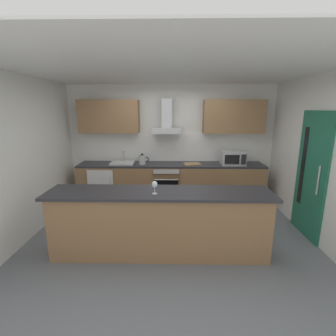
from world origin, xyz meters
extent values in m
cube|color=slate|center=(0.00, 0.00, -0.01)|extent=(5.58, 4.50, 0.02)
cube|color=white|center=(0.00, 0.00, 2.61)|extent=(5.58, 4.50, 0.02)
cube|color=white|center=(0.00, 1.81, 1.30)|extent=(5.58, 0.12, 2.60)
cube|color=white|center=(-2.35, 0.00, 1.30)|extent=(0.12, 4.50, 2.60)
cube|color=white|center=(2.35, 0.00, 1.30)|extent=(0.12, 4.50, 2.60)
cube|color=white|center=(0.00, 1.74, 1.23)|extent=(3.89, 0.02, 0.66)
cube|color=olive|center=(0.00, 1.43, 0.43)|extent=(4.03, 0.60, 0.86)
cube|color=#28282D|center=(0.00, 1.43, 0.88)|extent=(4.03, 0.60, 0.04)
cube|color=olive|center=(-0.14, -0.62, 0.46)|extent=(3.03, 0.52, 0.92)
cube|color=#28282D|center=(-0.14, -0.62, 0.94)|extent=(3.13, 0.64, 0.04)
cube|color=olive|center=(-1.34, 1.58, 1.91)|extent=(1.29, 0.32, 0.70)
cube|color=olive|center=(1.34, 1.58, 1.91)|extent=(1.29, 0.32, 0.70)
cube|color=#1E664C|center=(2.27, 0.02, 1.02)|extent=(0.04, 0.85, 2.05)
cube|color=black|center=(2.25, 0.26, 1.13)|extent=(0.01, 0.11, 1.31)
cylinder|color=#B7BABC|center=(2.23, -0.25, 1.02)|extent=(0.03, 0.03, 0.45)
cube|color=slate|center=(-0.09, 1.41, 0.46)|extent=(0.60, 0.56, 0.80)
cube|color=black|center=(-0.09, 1.12, 0.40)|extent=(0.50, 0.02, 0.48)
cube|color=#B7BABC|center=(-0.09, 1.12, 0.80)|extent=(0.54, 0.02, 0.09)
cylinder|color=#B7BABC|center=(-0.09, 1.09, 0.64)|extent=(0.49, 0.02, 0.02)
cube|color=white|center=(-1.49, 1.41, 0.42)|extent=(0.58, 0.56, 0.85)
cube|color=silver|center=(-1.49, 1.12, 0.43)|extent=(0.55, 0.02, 0.80)
cylinder|color=#B7BABC|center=(-1.27, 1.10, 0.47)|extent=(0.02, 0.02, 0.38)
cube|color=#B7BABC|center=(1.33, 1.38, 1.05)|extent=(0.50, 0.36, 0.30)
cube|color=black|center=(1.27, 1.19, 1.05)|extent=(0.30, 0.02, 0.19)
cube|color=black|center=(1.51, 1.19, 1.05)|extent=(0.10, 0.01, 0.21)
cube|color=silver|center=(-1.05, 1.41, 0.92)|extent=(0.50, 0.40, 0.04)
cylinder|color=#B7BABC|center=(-1.05, 1.54, 1.03)|extent=(0.03, 0.03, 0.26)
cylinder|color=#B7BABC|center=(-1.05, 1.46, 1.15)|extent=(0.03, 0.16, 0.03)
cylinder|color=#B7BABC|center=(-0.62, 1.37, 1.00)|extent=(0.15, 0.15, 0.20)
sphere|color=black|center=(-0.62, 1.37, 1.11)|extent=(0.06, 0.06, 0.06)
cone|color=#B7BABC|center=(-0.72, 1.37, 1.04)|extent=(0.09, 0.04, 0.07)
torus|color=black|center=(-0.53, 1.37, 1.01)|extent=(0.11, 0.02, 0.11)
cube|color=#B7BABC|center=(-0.09, 1.51, 1.62)|extent=(0.62, 0.45, 0.12)
cube|color=#B7BABC|center=(-0.09, 1.56, 1.98)|extent=(0.22, 0.22, 0.60)
cylinder|color=silver|center=(-0.20, -0.71, 0.96)|extent=(0.07, 0.07, 0.01)
cylinder|color=silver|center=(-0.20, -0.71, 1.01)|extent=(0.01, 0.01, 0.09)
ellipsoid|color=silver|center=(-0.20, -0.71, 1.09)|extent=(0.08, 0.08, 0.10)
cube|color=tan|center=(0.46, 1.38, 0.91)|extent=(0.38, 0.29, 0.02)
camera|label=1|loc=(0.04, -3.90, 2.08)|focal=26.67mm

